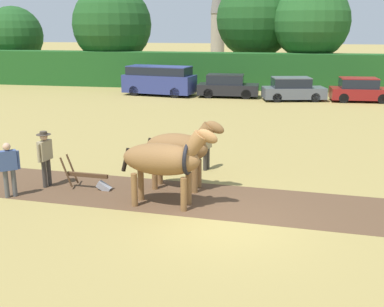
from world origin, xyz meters
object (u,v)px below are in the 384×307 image
(draft_horse_lead_left, at_px, (165,159))
(parked_car_center, at_px, (360,90))
(tree_left, at_px, (14,36))
(parked_car_center_left, at_px, (293,89))
(parked_van, at_px, (159,80))
(tree_center_left, at_px, (112,25))
(plow, at_px, (91,179))
(parked_car_left, at_px, (227,86))
(farmer_onlooker_left, at_px, (8,166))
(church_spire, at_px, (218,6))
(draft_horse_lead_right, at_px, (180,148))
(tree_center, at_px, (256,19))
(tree_center_right, at_px, (312,22))
(farmer_at_plow, at_px, (45,154))
(farmer_beside_team, at_px, (206,145))

(draft_horse_lead_left, xyz_separation_m, parked_car_center, (8.32, 21.09, -0.62))
(tree_left, relative_size, parked_car_center, 1.64)
(parked_car_center_left, bearing_deg, parked_van, 163.04)
(tree_center_left, xyz_separation_m, plow, (8.96, -27.58, -4.68))
(parked_car_left, xyz_separation_m, parked_car_center, (8.98, -0.37, -0.01))
(draft_horse_lead_left, relative_size, farmer_onlooker_left, 1.72)
(church_spire, bearing_deg, parked_car_center_left, -75.31)
(tree_center_left, distance_m, parked_van, 9.98)
(draft_horse_lead_right, xyz_separation_m, parked_car_center_left, (3.79, 19.17, -0.57))
(tree_center, xyz_separation_m, parked_car_center, (7.66, -9.36, -4.72))
(tree_left, bearing_deg, tree_center_left, -4.80)
(tree_left, distance_m, parked_car_center_left, 27.01)
(draft_horse_lead_right, relative_size, parked_car_left, 0.62)
(parked_van, bearing_deg, tree_center_right, 41.67)
(tree_center, xyz_separation_m, parked_van, (-6.32, -8.91, -4.39))
(draft_horse_lead_left, bearing_deg, parked_car_center_left, 83.55)
(draft_horse_lead_right, bearing_deg, farmer_onlooker_left, -156.66)
(plow, xyz_separation_m, parked_van, (-3.03, 20.57, 0.77))
(draft_horse_lead_left, relative_size, parked_car_center, 0.71)
(farmer_at_plow, bearing_deg, draft_horse_lead_left, -2.92)
(tree_center_left, height_order, plow, tree_center_left)
(farmer_beside_team, bearing_deg, parked_car_center_left, 97.64)
(parked_car_left, relative_size, parked_car_center, 1.06)
(tree_center_right, bearing_deg, parked_van, -147.79)
(tree_center_right, bearing_deg, tree_center, 156.21)
(church_spire, distance_m, plow, 60.51)
(tree_center_right, height_order, draft_horse_lead_left, tree_center_right)
(farmer_onlooker_left, bearing_deg, church_spire, 142.90)
(tree_center_right, xyz_separation_m, parked_van, (-10.92, -6.88, -4.14))
(farmer_beside_team, height_order, parked_van, parked_van)
(tree_center, height_order, farmer_at_plow, tree_center)
(draft_horse_lead_right, relative_size, parked_car_center_left, 0.60)
(plow, relative_size, parked_van, 0.30)
(church_spire, height_order, draft_horse_lead_left, church_spire)
(farmer_at_plow, height_order, parked_van, parked_van)
(tree_center_right, distance_m, parked_car_center, 9.11)
(church_spire, relative_size, farmer_onlooker_left, 8.70)
(farmer_at_plow, bearing_deg, church_spire, 102.50)
(tree_left, height_order, farmer_onlooker_left, tree_left)
(tree_center_right, xyz_separation_m, farmer_at_plow, (-9.40, -27.46, -4.15))
(church_spire, relative_size, farmer_at_plow, 8.08)
(tree_center_left, bearing_deg, parked_van, -49.73)
(church_spire, relative_size, farmer_beside_team, 9.29)
(tree_left, distance_m, tree_center_left, 9.97)
(draft_horse_lead_left, relative_size, parked_car_center_left, 0.65)
(tree_center_right, bearing_deg, parked_car_center_left, -100.07)
(parked_van, distance_m, parked_car_center_left, 9.60)
(parked_van, bearing_deg, farmer_onlooker_left, -78.13)
(farmer_at_plow, bearing_deg, parked_car_left, 90.50)
(plow, relative_size, farmer_beside_team, 1.04)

